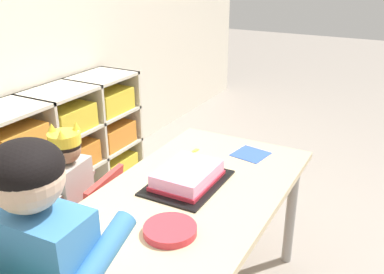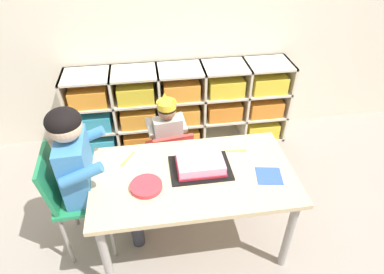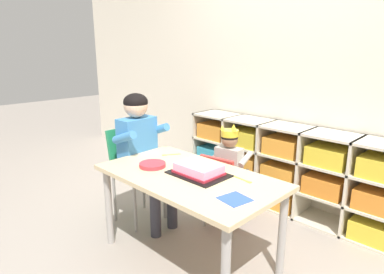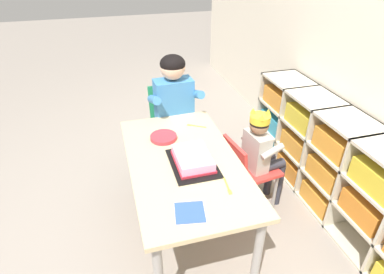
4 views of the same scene
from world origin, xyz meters
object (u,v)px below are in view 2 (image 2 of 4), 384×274
activity_table (193,183)px  child_with_crown (167,131)px  classroom_chair_adult_side (73,192)px  adult_helper_seated (87,167)px  paper_plate_stack (146,186)px  fork_near_cake_tray (237,151)px  fork_by_napkin (127,160)px  classroom_chair_blue (171,154)px  birthday_cake_on_tray (200,165)px

activity_table → child_with_crown: size_ratio=1.45×
activity_table → classroom_chair_adult_side: bearing=172.8°
adult_helper_seated → paper_plate_stack: adult_helper_seated is taller
fork_near_cake_tray → fork_by_napkin: bearing=4.2°
classroom_chair_adult_side → fork_near_cake_tray: 1.07m
activity_table → fork_by_napkin: 0.45m
classroom_chair_adult_side → paper_plate_stack: (0.46, -0.17, 0.15)m
fork_by_napkin → fork_near_cake_tray: 0.71m
classroom_chair_blue → birthday_cake_on_tray: birthday_cake_on_tray is taller
fork_near_cake_tray → paper_plate_stack: bearing=27.9°
child_with_crown → adult_helper_seated: bearing=36.7°
child_with_crown → birthday_cake_on_tray: size_ratio=2.27×
classroom_chair_adult_side → paper_plate_stack: bearing=-112.2°
adult_helper_seated → birthday_cake_on_tray: bearing=-97.1°
classroom_chair_blue → birthday_cake_on_tray: (0.15, -0.45, 0.27)m
classroom_chair_blue → child_with_crown: (-0.01, 0.11, 0.15)m
classroom_chair_blue → birthday_cake_on_tray: 0.55m
adult_helper_seated → fork_near_cake_tray: (0.94, 0.07, -0.05)m
adult_helper_seated → paper_plate_stack: bearing=-119.3°
classroom_chair_blue → classroom_chair_adult_side: classroom_chair_adult_side is taller
activity_table → adult_helper_seated: (-0.62, 0.10, 0.13)m
classroom_chair_adult_side → fork_near_cake_tray: size_ratio=5.44×
fork_near_cake_tray → classroom_chair_blue: bearing=-32.3°
activity_table → fork_near_cake_tray: 0.37m
paper_plate_stack → child_with_crown: bearing=75.7°
fork_by_napkin → activity_table: bearing=-84.0°
adult_helper_seated → child_with_crown: bearing=-47.7°
activity_table → classroom_chair_adult_side: size_ratio=1.55×
classroom_chair_adult_side → adult_helper_seated: size_ratio=0.72×
child_with_crown → classroom_chair_adult_side: 0.82m
classroom_chair_blue → child_with_crown: child_with_crown is taller
fork_by_napkin → paper_plate_stack: bearing=-125.1°
birthday_cake_on_tray → fork_by_napkin: size_ratio=2.83×
child_with_crown → fork_near_cake_tray: size_ratio=5.85×
adult_helper_seated → fork_by_napkin: adult_helper_seated is taller
activity_table → paper_plate_stack: paper_plate_stack is taller
paper_plate_stack → birthday_cake_on_tray: bearing=19.2°
activity_table → fork_by_napkin: (-0.40, 0.19, 0.08)m
classroom_chair_adult_side → birthday_cake_on_tray: bearing=-96.0°
activity_table → classroom_chair_blue: classroom_chair_blue is taller
child_with_crown → classroom_chair_blue: bearing=89.3°
child_with_crown → classroom_chair_adult_side: child_with_crown is taller
birthday_cake_on_tray → fork_near_cake_tray: (0.27, 0.13, -0.03)m
classroom_chair_adult_side → fork_by_napkin: classroom_chair_adult_side is taller
classroom_chair_blue → fork_near_cake_tray: classroom_chair_blue is taller
paper_plate_stack → fork_near_cake_tray: paper_plate_stack is taller
adult_helper_seated → fork_by_napkin: 0.25m
activity_table → classroom_chair_adult_side: 0.76m
classroom_chair_adult_side → fork_near_cake_tray: bearing=-88.2°
paper_plate_stack → fork_by_napkin: size_ratio=1.41×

